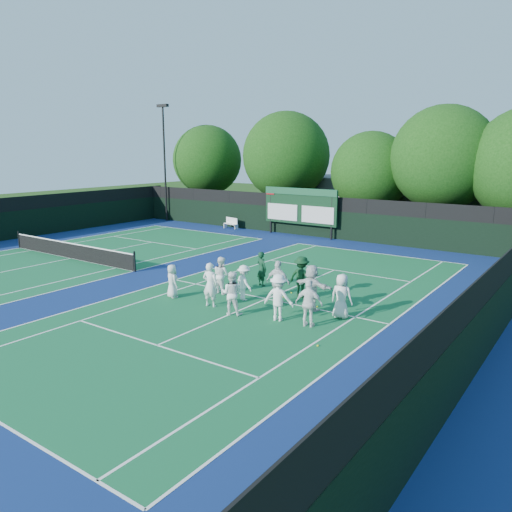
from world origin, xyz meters
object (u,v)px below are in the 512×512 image
Objects in this scene: scoreboard at (300,207)px; coach_left at (262,269)px; tennis_net at (71,250)px; bench at (231,223)px.

scoreboard is 3.64× the size of coach_left.
scoreboard is 16.26m from tennis_net.
scoreboard is 4.09× the size of bench.
scoreboard is 0.53× the size of tennis_net.
scoreboard is at bearing -49.53° from coach_left.
scoreboard is 14.18m from coach_left.
scoreboard reaches higher than coach_left.
tennis_net reaches higher than bench.
bench is (-6.29, -0.22, -1.71)m from scoreboard.
coach_left reaches higher than tennis_net.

